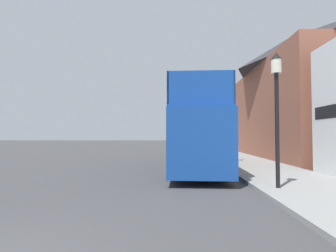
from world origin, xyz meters
The scene contains 7 objects.
ground_plane centered at (0.00, 21.00, 0.00)m, with size 144.00×144.00×0.00m, color #3D3D3F.
sidewalk centered at (7.41, 18.00, 0.07)m, with size 3.80×108.00×0.14m.
brick_terrace_rear centered at (12.31, 18.69, 4.95)m, with size 6.00×16.17×9.91m.
tour_bus centered at (3.93, 10.82, 1.83)m, with size 2.71×9.67×4.13m.
parked_car_ahead_of_bus centered at (4.43, 18.76, 0.73)m, with size 1.83×4.28×1.57m.
lamp_post_nearest centered at (6.17, 5.52, 3.17)m, with size 0.35×0.35×4.36m.
lamp_post_second centered at (6.20, 13.39, 3.28)m, with size 0.35×0.35×4.54m.
Camera 1 is at (2.92, -3.00, 1.81)m, focal length 28.00 mm.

